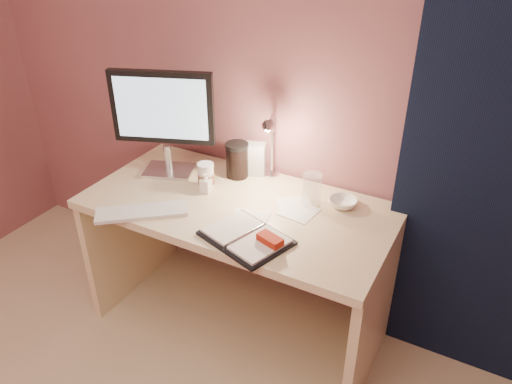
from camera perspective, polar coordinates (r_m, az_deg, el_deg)
The scene contains 15 objects.
room at distance 2.11m, azimuth 25.47°, elevation 5.63°, with size 3.50×3.50×3.50m.
desk at distance 2.44m, azimuth -1.14°, elevation -5.03°, with size 1.40×0.70×0.73m.
monitor at distance 2.43m, azimuth -10.56°, elevation 8.76°, with size 0.47×0.25×0.52m.
keyboard at distance 2.24m, azimuth -12.90°, elevation -2.23°, with size 0.40×0.12×0.02m, color silver.
planner at distance 2.02m, azimuth -0.93°, elevation -5.19°, with size 0.40×0.34×0.05m.
paper_a at distance 2.14m, azimuth -0.90°, elevation -3.21°, with size 0.16×0.16×0.00m, color silver.
paper_b at distance 2.20m, azimuth 4.90°, elevation -2.24°, with size 0.15×0.15×0.00m, color silver.
paper_c at distance 2.25m, azimuth 4.47°, elevation -1.52°, with size 0.15×0.15×0.00m, color silver.
coffee_cup at distance 2.36m, azimuth -5.72°, elevation 1.75°, with size 0.08×0.08×0.13m.
clear_cup at distance 2.22m, azimuth 6.39°, elevation 0.24°, with size 0.09×0.09×0.15m, color white.
bowl at distance 2.26m, azimuth 9.93°, elevation -1.23°, with size 0.12×0.12×0.04m, color white.
lotion_bottle at distance 2.33m, azimuth -5.76°, elevation 1.10°, with size 0.04×0.05×0.10m, color white.
dark_jar at distance 2.45m, azimuth -2.17°, elevation 3.48°, with size 0.11×0.11×0.16m, color black.
product_box at distance 2.47m, azimuth -0.16°, elevation 3.80°, with size 0.10×0.08×0.16m, color silver.
desk_lamp at distance 2.34m, azimuth 0.34°, elevation 5.85°, with size 0.12×0.21×0.34m.
Camera 1 is at (0.98, -0.27, 1.92)m, focal length 35.00 mm.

